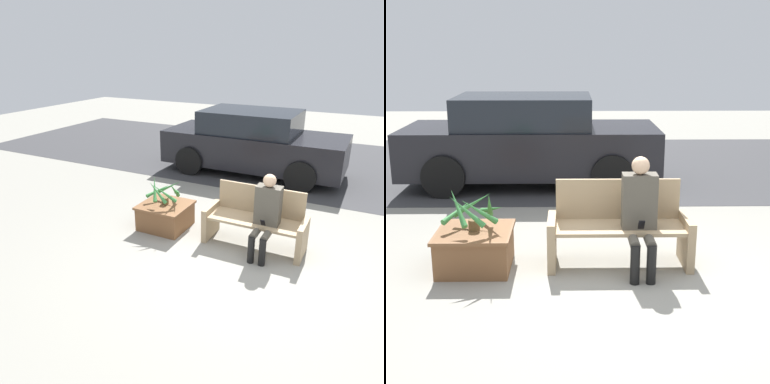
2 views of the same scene
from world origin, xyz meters
TOP-DOWN VIEW (x-y plane):
  - ground_plane at (0.00, 0.00)m, footprint 30.00×30.00m
  - road_surface at (0.00, 5.75)m, footprint 20.00×6.00m
  - bench at (-0.06, 0.56)m, footprint 1.63×0.59m
  - person_seated at (0.15, 0.36)m, footprint 0.38×0.63m
  - planter_box at (-1.70, 0.44)m, footprint 0.84×0.82m
  - potted_plant at (-1.70, 0.44)m, footprint 0.71×0.65m
  - parked_car at (-1.34, 4.21)m, footprint 4.47×1.98m

SIDE VIEW (x-z plane):
  - ground_plane at x=0.00m, z-range 0.00..0.00m
  - road_surface at x=0.00m, z-range 0.00..0.01m
  - planter_box at x=-1.70m, z-range 0.02..0.47m
  - bench at x=-0.06m, z-range -0.05..0.90m
  - potted_plant at x=-1.70m, z-range 0.44..0.92m
  - person_seated at x=0.15m, z-range 0.06..1.35m
  - parked_car at x=-1.34m, z-range -0.01..1.58m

